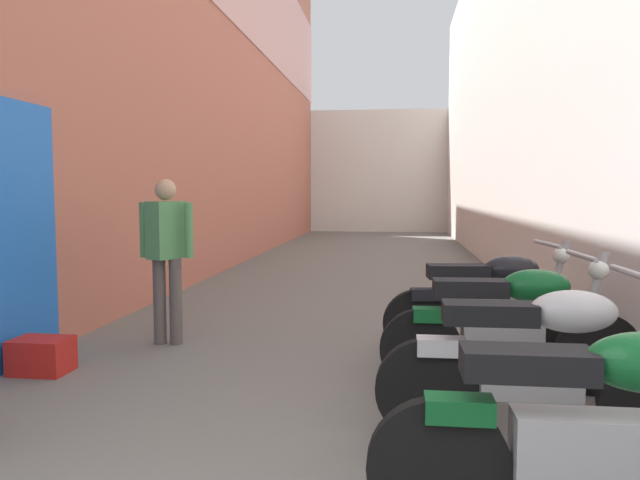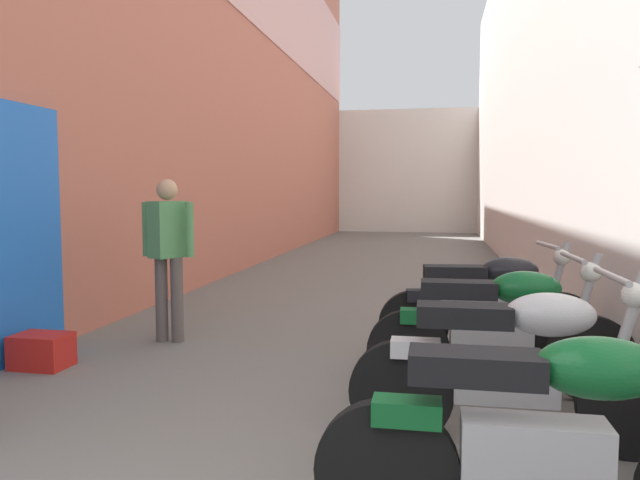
% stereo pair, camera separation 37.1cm
% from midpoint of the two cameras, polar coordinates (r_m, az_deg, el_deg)
% --- Properties ---
extents(ground_plane, '(36.57, 36.57, 0.00)m').
position_cam_midpoint_polar(ground_plane, '(9.54, 2.01, -4.12)').
color(ground_plane, '#66635E').
extents(building_left, '(0.45, 20.57, 8.29)m').
position_cam_midpoint_polar(building_left, '(12.20, -10.06, 17.52)').
color(building_left, '#B76651').
rests_on(building_left, ground).
extents(building_right, '(0.45, 20.57, 7.16)m').
position_cam_midpoint_polar(building_right, '(11.72, 16.49, 14.91)').
color(building_right, silver).
rests_on(building_right, ground).
extents(building_far_end, '(7.89, 2.00, 4.38)m').
position_cam_midpoint_polar(building_far_end, '(22.71, 5.17, 6.47)').
color(building_far_end, silver).
rests_on(building_far_end, ground).
extents(motorcycle_nearest, '(1.85, 0.58, 1.04)m').
position_cam_midpoint_polar(motorcycle_nearest, '(2.68, 21.41, -16.47)').
color(motorcycle_nearest, black).
rests_on(motorcycle_nearest, ground).
extents(motorcycle_second, '(1.85, 0.58, 1.04)m').
position_cam_midpoint_polar(motorcycle_second, '(3.62, 17.48, -10.82)').
color(motorcycle_second, black).
rests_on(motorcycle_second, ground).
extents(motorcycle_third, '(1.85, 0.58, 1.04)m').
position_cam_midpoint_polar(motorcycle_third, '(4.49, 15.42, -7.76)').
color(motorcycle_third, black).
rests_on(motorcycle_third, ground).
extents(motorcycle_fourth, '(1.85, 0.58, 1.04)m').
position_cam_midpoint_polar(motorcycle_fourth, '(5.38, 14.06, -5.69)').
color(motorcycle_fourth, black).
rests_on(motorcycle_fourth, ground).
extents(pedestrian_mid_alley, '(0.52, 0.39, 1.57)m').
position_cam_midpoint_polar(pedestrian_mid_alley, '(5.88, -16.16, -0.77)').
color(pedestrian_mid_alley, '#564C47').
rests_on(pedestrian_mid_alley, ground).
extents(plastic_crate, '(0.44, 0.32, 0.28)m').
position_cam_midpoint_polar(plastic_crate, '(5.44, -26.81, -9.81)').
color(plastic_crate, red).
rests_on(plastic_crate, ground).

